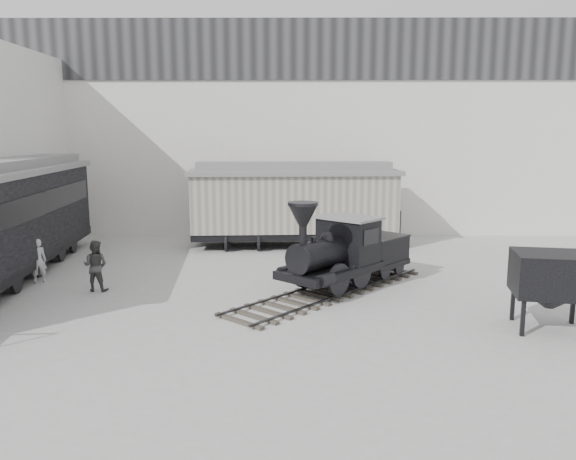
{
  "coord_description": "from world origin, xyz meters",
  "views": [
    {
      "loc": [
        0.53,
        -15.47,
        5.25
      ],
      "look_at": [
        0.45,
        3.7,
        2.0
      ],
      "focal_mm": 35.0,
      "sensor_mm": 36.0,
      "label": 1
    }
  ],
  "objects_px": {
    "locomotive": "(342,256)",
    "coal_hopper": "(551,280)",
    "boxcar": "(294,202)",
    "visitor_a": "(38,261)",
    "visitor_b": "(95,266)"
  },
  "relations": [
    {
      "from": "visitor_a",
      "to": "locomotive",
      "type": "bearing_deg",
      "value": 145.85
    },
    {
      "from": "coal_hopper",
      "to": "boxcar",
      "type": "bearing_deg",
      "value": 131.06
    },
    {
      "from": "locomotive",
      "to": "visitor_b",
      "type": "xyz_separation_m",
      "value": [
        -8.41,
        -0.29,
        -0.27
      ]
    },
    {
      "from": "boxcar",
      "to": "visitor_b",
      "type": "relative_size",
      "value": 5.71
    },
    {
      "from": "coal_hopper",
      "to": "locomotive",
      "type": "bearing_deg",
      "value": 152.51
    },
    {
      "from": "visitor_a",
      "to": "boxcar",
      "type": "bearing_deg",
      "value": -173.73
    },
    {
      "from": "boxcar",
      "to": "coal_hopper",
      "type": "height_order",
      "value": "boxcar"
    },
    {
      "from": "locomotive",
      "to": "visitor_a",
      "type": "height_order",
      "value": "locomotive"
    },
    {
      "from": "boxcar",
      "to": "coal_hopper",
      "type": "distance_m",
      "value": 13.56
    },
    {
      "from": "locomotive",
      "to": "coal_hopper",
      "type": "relative_size",
      "value": 3.53
    },
    {
      "from": "visitor_a",
      "to": "coal_hopper",
      "type": "height_order",
      "value": "coal_hopper"
    },
    {
      "from": "visitor_a",
      "to": "visitor_b",
      "type": "bearing_deg",
      "value": 126.63
    },
    {
      "from": "visitor_a",
      "to": "visitor_b",
      "type": "distance_m",
      "value": 2.65
    },
    {
      "from": "locomotive",
      "to": "coal_hopper",
      "type": "xyz_separation_m",
      "value": [
        5.25,
        -4.11,
        0.24
      ]
    },
    {
      "from": "visitor_b",
      "to": "boxcar",
      "type": "bearing_deg",
      "value": -124.61
    }
  ]
}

